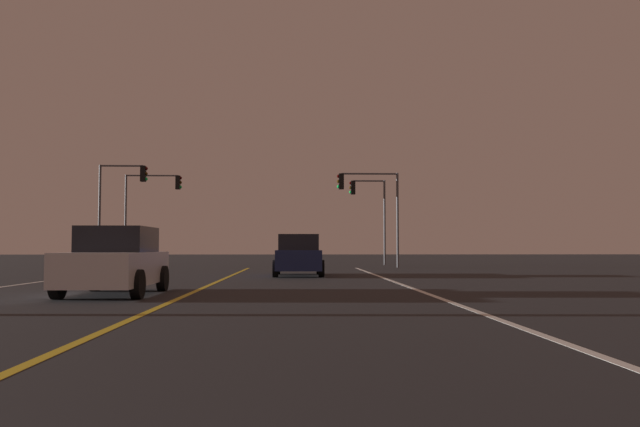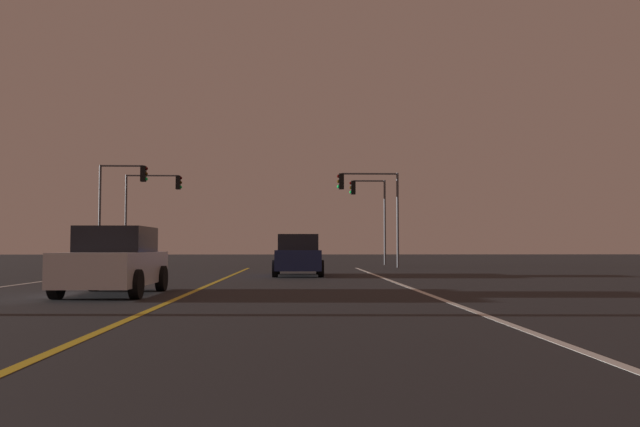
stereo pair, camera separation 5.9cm
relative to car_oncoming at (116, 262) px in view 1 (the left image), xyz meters
The scene contains 8 objects.
lane_edge_right 7.99m from the car_oncoming, ahead, with size 0.16×42.31×0.01m, color silver.
lane_center_divider 2.33m from the car_oncoming, 34.17° to the right, with size 0.16×42.31×0.01m, color gold.
car_oncoming is the anchor object (origin of this frame).
car_ahead_far 11.21m from the car_oncoming, 65.86° to the left, with size 2.02×4.30×1.70m.
traffic_light_near_right 22.41m from the car_oncoming, 67.11° to the left, with size 3.58×0.36×5.46m.
traffic_light_near_left 21.43m from the car_oncoming, 104.98° to the left, with size 2.76×0.36×5.86m.
traffic_light_far_right 27.72m from the car_oncoming, 70.40° to the left, with size 2.42×0.36×5.61m.
traffic_light_far_left 26.64m from the car_oncoming, 100.92° to the left, with size 3.71×0.36×5.92m.
Camera 1 is at (2.73, 0.21, 1.19)m, focal length 35.89 mm.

